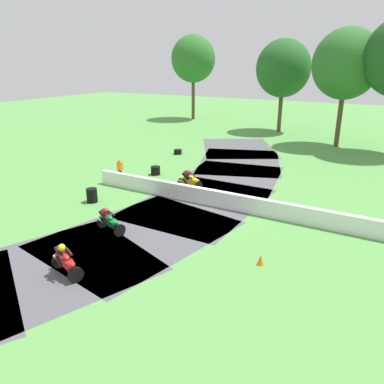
{
  "coord_description": "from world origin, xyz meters",
  "views": [
    {
      "loc": [
        9.37,
        -17.58,
        7.57
      ],
      "look_at": [
        -0.03,
        -0.87,
        0.9
      ],
      "focal_mm": 35.25,
      "sensor_mm": 36.0,
      "label": 1
    }
  ],
  "objects_px": {
    "motorcycle_lead_red": "(66,260)",
    "tire_stack_mid_a": "(92,195)",
    "motorcycle_chase_green": "(109,220)",
    "motorcycle_trailing_yellow": "(190,180)",
    "tire_stack_far": "(178,152)",
    "traffic_cone": "(261,260)",
    "track_marshal": "(120,171)",
    "tire_stack_mid_b": "(156,171)"
  },
  "relations": [
    {
      "from": "motorcycle_chase_green",
      "to": "traffic_cone",
      "type": "distance_m",
      "value": 7.14
    },
    {
      "from": "motorcycle_lead_red",
      "to": "motorcycle_chase_green",
      "type": "bearing_deg",
      "value": 106.89
    },
    {
      "from": "motorcycle_trailing_yellow",
      "to": "tire_stack_mid_b",
      "type": "xyz_separation_m",
      "value": [
        -3.69,
        1.62,
        -0.33
      ]
    },
    {
      "from": "motorcycle_chase_green",
      "to": "motorcycle_trailing_yellow",
      "type": "relative_size",
      "value": 1.0
    },
    {
      "from": "motorcycle_chase_green",
      "to": "tire_stack_mid_b",
      "type": "relative_size",
      "value": 2.6
    },
    {
      "from": "traffic_cone",
      "to": "motorcycle_chase_green",
      "type": "bearing_deg",
      "value": -174.69
    },
    {
      "from": "traffic_cone",
      "to": "tire_stack_mid_b",
      "type": "bearing_deg",
      "value": 142.25
    },
    {
      "from": "motorcycle_lead_red",
      "to": "tire_stack_mid_b",
      "type": "xyz_separation_m",
      "value": [
        -4.7,
        12.59,
        -0.36
      ]
    },
    {
      "from": "motorcycle_lead_red",
      "to": "tire_stack_mid_a",
      "type": "xyz_separation_m",
      "value": [
        -4.71,
        6.31,
        -0.26
      ]
    },
    {
      "from": "tire_stack_mid_a",
      "to": "tire_stack_mid_b",
      "type": "distance_m",
      "value": 6.28
    },
    {
      "from": "motorcycle_chase_green",
      "to": "tire_stack_far",
      "type": "xyz_separation_m",
      "value": [
        -5.46,
        15.01,
        -0.43
      ]
    },
    {
      "from": "motorcycle_lead_red",
      "to": "tire_stack_far",
      "type": "bearing_deg",
      "value": 109.38
    },
    {
      "from": "motorcycle_chase_green",
      "to": "motorcycle_trailing_yellow",
      "type": "bearing_deg",
      "value": 89.15
    },
    {
      "from": "motorcycle_trailing_yellow",
      "to": "tire_stack_mid_b",
      "type": "height_order",
      "value": "motorcycle_trailing_yellow"
    },
    {
      "from": "motorcycle_lead_red",
      "to": "tire_stack_mid_a",
      "type": "distance_m",
      "value": 7.88
    },
    {
      "from": "track_marshal",
      "to": "tire_stack_far",
      "type": "bearing_deg",
      "value": 96.14
    },
    {
      "from": "motorcycle_trailing_yellow",
      "to": "tire_stack_mid_a",
      "type": "bearing_deg",
      "value": -128.54
    },
    {
      "from": "motorcycle_trailing_yellow",
      "to": "traffic_cone",
      "type": "height_order",
      "value": "motorcycle_trailing_yellow"
    },
    {
      "from": "tire_stack_mid_a",
      "to": "tire_stack_mid_b",
      "type": "relative_size",
      "value": 1.23
    },
    {
      "from": "motorcycle_lead_red",
      "to": "tire_stack_far",
      "type": "distance_m",
      "value": 19.79
    },
    {
      "from": "tire_stack_mid_a",
      "to": "traffic_cone",
      "type": "relative_size",
      "value": 1.82
    },
    {
      "from": "motorcycle_lead_red",
      "to": "track_marshal",
      "type": "bearing_deg",
      "value": 119.56
    },
    {
      "from": "track_marshal",
      "to": "motorcycle_trailing_yellow",
      "type": "bearing_deg",
      "value": 12.81
    },
    {
      "from": "motorcycle_lead_red",
      "to": "tire_stack_far",
      "type": "height_order",
      "value": "motorcycle_lead_red"
    },
    {
      "from": "tire_stack_mid_b",
      "to": "motorcycle_lead_red",
      "type": "bearing_deg",
      "value": -69.55
    },
    {
      "from": "track_marshal",
      "to": "traffic_cone",
      "type": "relative_size",
      "value": 3.7
    },
    {
      "from": "motorcycle_lead_red",
      "to": "traffic_cone",
      "type": "xyz_separation_m",
      "value": [
        5.99,
        4.32,
        -0.44
      ]
    },
    {
      "from": "tire_stack_far",
      "to": "traffic_cone",
      "type": "bearing_deg",
      "value": -48.81
    },
    {
      "from": "motorcycle_chase_green",
      "to": "traffic_cone",
      "type": "bearing_deg",
      "value": 5.31
    },
    {
      "from": "motorcycle_lead_red",
      "to": "tire_stack_mid_a",
      "type": "bearing_deg",
      "value": 126.77
    },
    {
      "from": "tire_stack_mid_a",
      "to": "track_marshal",
      "type": "distance_m",
      "value": 3.75
    },
    {
      "from": "motorcycle_lead_red",
      "to": "motorcycle_chase_green",
      "type": "height_order",
      "value": "motorcycle_lead_red"
    },
    {
      "from": "tire_stack_far",
      "to": "traffic_cone",
      "type": "xyz_separation_m",
      "value": [
        12.56,
        -14.35,
        0.02
      ]
    },
    {
      "from": "tire_stack_far",
      "to": "tire_stack_mid_a",
      "type": "bearing_deg",
      "value": -81.47
    },
    {
      "from": "tire_stack_far",
      "to": "track_marshal",
      "type": "distance_m",
      "value": 8.82
    },
    {
      "from": "motorcycle_chase_green",
      "to": "tire_stack_far",
      "type": "bearing_deg",
      "value": 109.98
    },
    {
      "from": "motorcycle_lead_red",
      "to": "traffic_cone",
      "type": "distance_m",
      "value": 7.4
    },
    {
      "from": "tire_stack_far",
      "to": "tire_stack_mid_b",
      "type": "bearing_deg",
      "value": -72.89
    },
    {
      "from": "tire_stack_mid_b",
      "to": "tire_stack_mid_a",
      "type": "bearing_deg",
      "value": -90.16
    },
    {
      "from": "motorcycle_lead_red",
      "to": "tire_stack_far",
      "type": "xyz_separation_m",
      "value": [
        -6.57,
        18.67,
        -0.46
      ]
    },
    {
      "from": "motorcycle_trailing_yellow",
      "to": "tire_stack_far",
      "type": "bearing_deg",
      "value": 125.87
    },
    {
      "from": "motorcycle_chase_green",
      "to": "track_marshal",
      "type": "relative_size",
      "value": 1.04
    }
  ]
}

